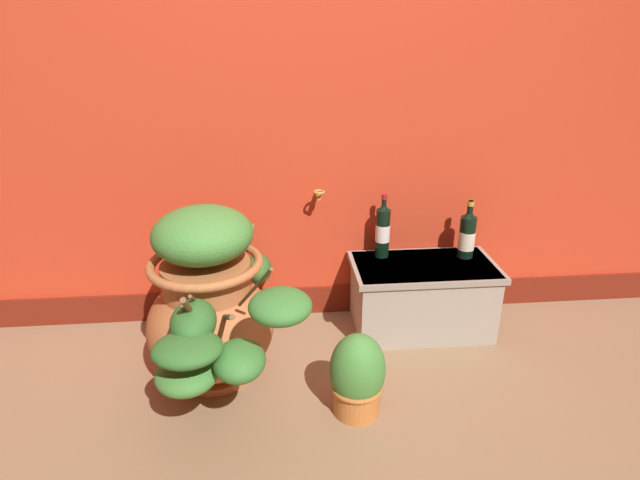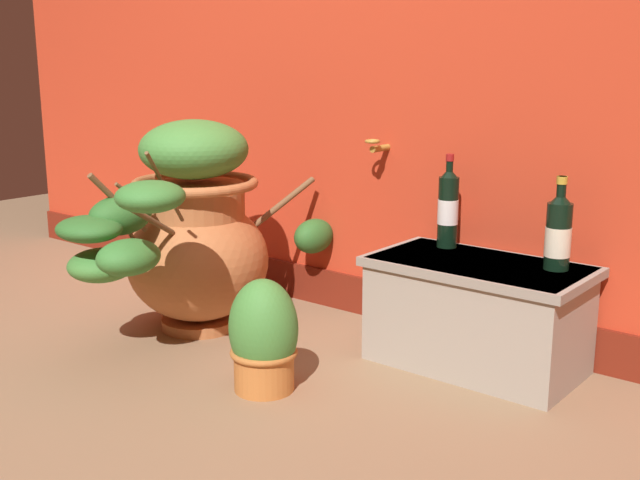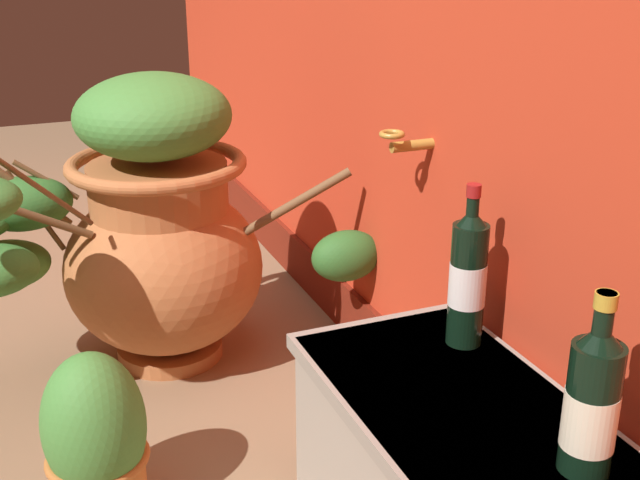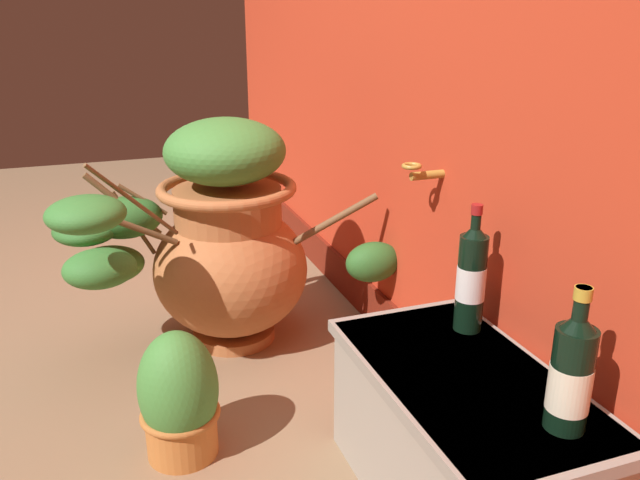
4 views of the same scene
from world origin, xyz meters
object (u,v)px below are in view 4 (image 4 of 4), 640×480
object	(u,v)px
wine_bottle_left	(571,372)
potted_shrub	(179,399)
terracotta_urn	(219,242)
wine_bottle_middle	(471,276)

from	to	relation	value
wine_bottle_left	potted_shrub	size ratio (longest dim) A/B	0.83
terracotta_urn	potted_shrub	xyz separation A→B (m)	(0.57, -0.23, -0.21)
wine_bottle_left	wine_bottle_middle	distance (m)	0.42
wine_bottle_left	wine_bottle_middle	xyz separation A→B (m)	(-0.41, 0.04, 0.02)
wine_bottle_left	wine_bottle_middle	size ratio (longest dim) A/B	0.90
wine_bottle_left	potted_shrub	bearing A→B (deg)	-134.55
wine_bottle_middle	terracotta_urn	bearing A→B (deg)	-149.80
wine_bottle_left	wine_bottle_middle	bearing A→B (deg)	173.97
wine_bottle_middle	wine_bottle_left	bearing A→B (deg)	-6.03
terracotta_urn	potted_shrub	distance (m)	0.65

